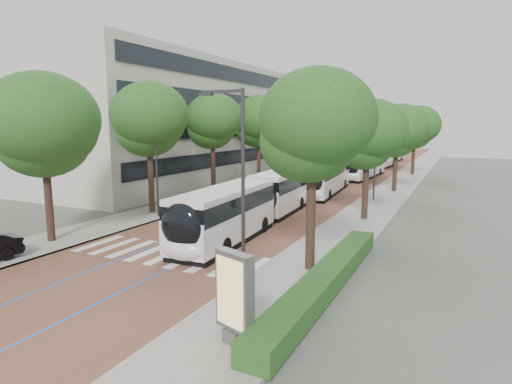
# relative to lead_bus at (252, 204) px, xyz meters

# --- Properties ---
(ground) EXTENTS (160.00, 160.00, 0.00)m
(ground) POSITION_rel_lead_bus_xyz_m (-1.48, -8.27, -1.63)
(ground) COLOR #51544C
(ground) RESTS_ON ground
(road) EXTENTS (11.00, 140.00, 0.02)m
(road) POSITION_rel_lead_bus_xyz_m (-1.48, 31.73, -1.62)
(road) COLOR brown
(road) RESTS_ON ground
(sidewalk_left) EXTENTS (4.00, 140.00, 0.12)m
(sidewalk_left) POSITION_rel_lead_bus_xyz_m (-8.98, 31.73, -1.57)
(sidewalk_left) COLOR gray
(sidewalk_left) RESTS_ON ground
(sidewalk_right) EXTENTS (4.00, 140.00, 0.12)m
(sidewalk_right) POSITION_rel_lead_bus_xyz_m (6.02, 31.73, -1.57)
(sidewalk_right) COLOR gray
(sidewalk_right) RESTS_ON ground
(kerb_left) EXTENTS (0.20, 140.00, 0.14)m
(kerb_left) POSITION_rel_lead_bus_xyz_m (-7.08, 31.73, -1.57)
(kerb_left) COLOR gray
(kerb_left) RESTS_ON ground
(kerb_right) EXTENTS (0.20, 140.00, 0.14)m
(kerb_right) POSITION_rel_lead_bus_xyz_m (4.12, 31.73, -1.57)
(kerb_right) COLOR gray
(kerb_right) RESTS_ON ground
(zebra_crossing) EXTENTS (10.55, 3.60, 0.01)m
(zebra_crossing) POSITION_rel_lead_bus_xyz_m (-1.28, -7.27, -1.60)
(zebra_crossing) COLOR silver
(zebra_crossing) RESTS_ON ground
(lane_line_left) EXTENTS (0.12, 126.00, 0.01)m
(lane_line_left) POSITION_rel_lead_bus_xyz_m (-3.08, 31.73, -1.60)
(lane_line_left) COLOR blue
(lane_line_left) RESTS_ON road
(lane_line_right) EXTENTS (0.12, 126.00, 0.01)m
(lane_line_right) POSITION_rel_lead_bus_xyz_m (0.12, 31.73, -1.60)
(lane_line_right) COLOR blue
(lane_line_right) RESTS_ON road
(office_building) EXTENTS (18.11, 40.00, 14.00)m
(office_building) POSITION_rel_lead_bus_xyz_m (-20.95, 19.73, 5.37)
(office_building) COLOR #A7A59B
(office_building) RESTS_ON ground
(hedge) EXTENTS (1.20, 14.00, 0.80)m
(hedge) POSITION_rel_lead_bus_xyz_m (7.62, -8.27, -1.11)
(hedge) COLOR #194216
(hedge) RESTS_ON sidewalk_right
(streetlight_near) EXTENTS (1.82, 0.20, 8.00)m
(streetlight_near) POSITION_rel_lead_bus_xyz_m (5.14, -11.27, 3.19)
(streetlight_near) COLOR #2E2E31
(streetlight_near) RESTS_ON sidewalk_right
(streetlight_far) EXTENTS (1.82, 0.20, 8.00)m
(streetlight_far) POSITION_rel_lead_bus_xyz_m (5.14, 13.73, 3.19)
(streetlight_far) COLOR #2E2E31
(streetlight_far) RESTS_ON sidewalk_right
(lamp_post_left) EXTENTS (0.14, 0.14, 8.00)m
(lamp_post_left) POSITION_rel_lead_bus_xyz_m (-7.58, -0.27, 2.49)
(lamp_post_left) COLOR #2E2E31
(lamp_post_left) RESTS_ON sidewalk_left
(trees_left) EXTENTS (6.18, 60.80, 9.77)m
(trees_left) POSITION_rel_lead_bus_xyz_m (-8.98, 15.50, 5.29)
(trees_left) COLOR black
(trees_left) RESTS_ON ground
(trees_right) EXTENTS (5.98, 47.59, 8.76)m
(trees_right) POSITION_rel_lead_bus_xyz_m (6.22, 16.64, 4.47)
(trees_right) COLOR black
(trees_right) RESTS_ON ground
(lead_bus) EXTENTS (3.51, 18.51, 3.20)m
(lead_bus) POSITION_rel_lead_bus_xyz_m (0.00, 0.00, 0.00)
(lead_bus) COLOR black
(lead_bus) RESTS_ON ground
(bus_queued_0) EXTENTS (3.34, 12.54, 3.20)m
(bus_queued_0) POSITION_rel_lead_bus_xyz_m (0.23, 15.48, -0.00)
(bus_queued_0) COLOR silver
(bus_queued_0) RESTS_ON ground
(bus_queued_1) EXTENTS (3.25, 12.52, 3.20)m
(bus_queued_1) POSITION_rel_lead_bus_xyz_m (0.87, 29.55, -0.00)
(bus_queued_1) COLOR silver
(bus_queued_1) RESTS_ON ground
(bus_queued_2) EXTENTS (3.19, 12.52, 3.20)m
(bus_queued_2) POSITION_rel_lead_bus_xyz_m (0.57, 42.71, -0.00)
(bus_queued_2) COLOR silver
(bus_queued_2) RESTS_ON ground
(bus_queued_3) EXTENTS (2.72, 12.44, 3.20)m
(bus_queued_3) POSITION_rel_lead_bus_xyz_m (0.41, 55.13, -0.00)
(bus_queued_3) COLOR silver
(bus_queued_3) RESTS_ON ground
(ad_panel) EXTENTS (1.45, 0.83, 2.92)m
(ad_panel) POSITION_rel_lead_bus_xyz_m (6.39, -13.88, 0.03)
(ad_panel) COLOR #59595B
(ad_panel) RESTS_ON sidewalk_right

